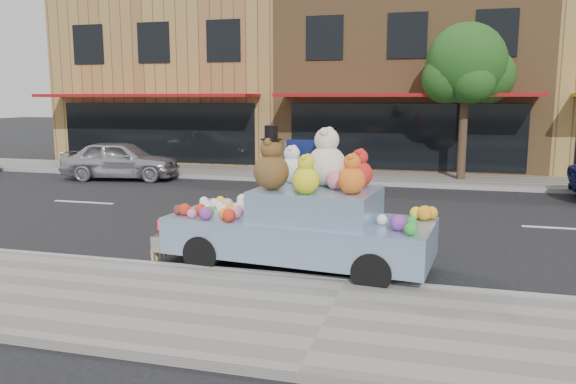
% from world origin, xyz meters
% --- Properties ---
extents(ground, '(120.00, 120.00, 0.00)m').
position_xyz_m(ground, '(0.00, 0.00, 0.00)').
color(ground, black).
rests_on(ground, ground).
extents(near_sidewalk, '(60.00, 3.00, 0.12)m').
position_xyz_m(near_sidewalk, '(0.00, -6.50, 0.06)').
color(near_sidewalk, gray).
rests_on(near_sidewalk, ground).
extents(far_sidewalk, '(60.00, 3.00, 0.12)m').
position_xyz_m(far_sidewalk, '(0.00, 6.50, 0.06)').
color(far_sidewalk, gray).
rests_on(far_sidewalk, ground).
extents(near_kerb, '(60.00, 0.12, 0.13)m').
position_xyz_m(near_kerb, '(0.00, -5.00, 0.07)').
color(near_kerb, gray).
rests_on(near_kerb, ground).
extents(far_kerb, '(60.00, 0.12, 0.13)m').
position_xyz_m(far_kerb, '(0.00, 5.00, 0.07)').
color(far_kerb, gray).
rests_on(far_kerb, ground).
extents(storefront_left, '(10.00, 9.80, 7.30)m').
position_xyz_m(storefront_left, '(-10.00, 11.97, 3.64)').
color(storefront_left, '#9D7A41').
rests_on(storefront_left, ground).
extents(storefront_mid, '(10.00, 9.80, 7.30)m').
position_xyz_m(storefront_mid, '(0.00, 11.97, 3.64)').
color(storefront_mid, olive).
rests_on(storefront_mid, ground).
extents(street_tree, '(3.00, 2.70, 5.22)m').
position_xyz_m(street_tree, '(2.03, 6.55, 3.69)').
color(street_tree, '#38281C').
rests_on(street_tree, ground).
extents(car_silver, '(4.18, 2.21, 1.36)m').
position_xyz_m(car_silver, '(-9.38, 4.18, 0.68)').
color(car_silver, '#ADADB2').
rests_on(car_silver, ground).
extents(art_car, '(4.64, 2.18, 2.37)m').
position_xyz_m(art_car, '(-0.88, -4.24, 0.82)').
color(art_car, black).
rests_on(art_car, ground).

